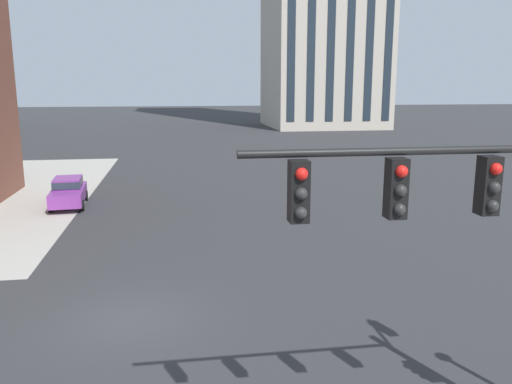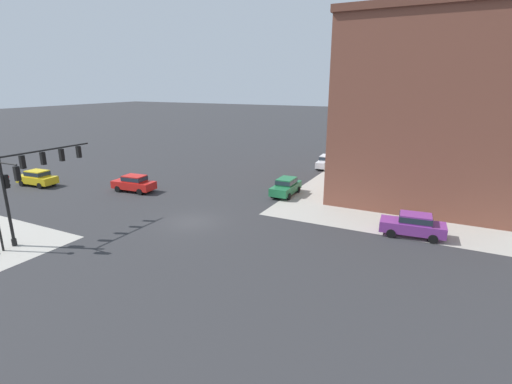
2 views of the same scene
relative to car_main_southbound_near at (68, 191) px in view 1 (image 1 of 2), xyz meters
name	(u,v)px [view 1 (image 1 of 2)]	position (x,y,z in m)	size (l,w,h in m)	color
ground_plane	(130,320)	(4.76, -15.91, -0.92)	(320.00, 320.00, 0.00)	#2D2D30
car_main_southbound_near	(68,191)	(0.00, 0.00, 0.00)	(2.17, 4.53, 1.68)	#7A3389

